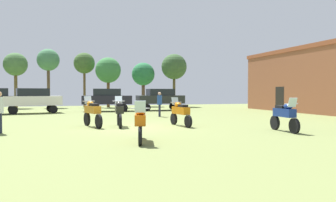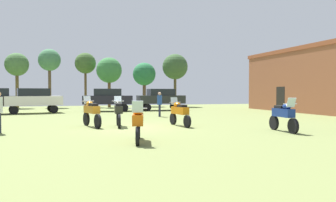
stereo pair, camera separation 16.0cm
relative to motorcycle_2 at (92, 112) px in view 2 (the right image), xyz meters
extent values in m
cube|color=olive|center=(1.79, -0.58, -0.75)|extent=(44.00, 52.00, 0.02)
cube|color=black|center=(16.82, 8.39, 0.34)|extent=(0.08, 1.20, 2.20)
cylinder|color=black|center=(-0.22, 0.73, -0.40)|extent=(0.31, 0.69, 0.68)
cylinder|color=black|center=(0.23, -0.78, -0.40)|extent=(0.31, 0.69, 0.68)
cube|color=#BE7419|center=(0.01, -0.03, 0.12)|extent=(0.73, 1.38, 0.36)
ellipsoid|color=#BE7419|center=(-0.08, 0.26, 0.40)|extent=(0.44, 0.55, 0.24)
cube|color=black|center=(0.07, -0.25, 0.36)|extent=(0.45, 0.62, 0.12)
cube|color=silver|center=(-0.17, 0.58, 0.58)|extent=(0.39, 0.25, 0.39)
cylinder|color=#B7B7BC|center=(-0.15, 0.49, 0.52)|extent=(0.60, 0.21, 0.04)
cylinder|color=black|center=(1.06, -6.11, -0.44)|extent=(0.25, 0.61, 0.60)
cylinder|color=black|center=(1.41, -4.58, -0.44)|extent=(0.25, 0.61, 0.60)
cube|color=#CF610F|center=(1.24, -5.34, 0.04)|extent=(0.64, 1.38, 0.36)
ellipsoid|color=#CF610F|center=(1.17, -5.64, 0.32)|extent=(0.42, 0.54, 0.24)
cube|color=black|center=(1.29, -5.12, 0.28)|extent=(0.41, 0.61, 0.12)
cube|color=silver|center=(1.10, -5.96, 0.50)|extent=(0.38, 0.23, 0.39)
cylinder|color=#B7B7BC|center=(1.12, -5.86, 0.44)|extent=(0.61, 0.17, 0.04)
cylinder|color=black|center=(1.35, 0.49, -0.41)|extent=(0.18, 0.68, 0.67)
cylinder|color=black|center=(1.21, -1.01, -0.41)|extent=(0.18, 0.68, 0.67)
cube|color=black|center=(1.28, -0.26, 0.11)|extent=(0.48, 1.31, 0.36)
ellipsoid|color=black|center=(1.31, 0.03, 0.39)|extent=(0.36, 0.51, 0.24)
cube|color=black|center=(1.26, -0.48, 0.35)|extent=(0.35, 0.59, 0.12)
cube|color=silver|center=(1.34, 0.35, 0.57)|extent=(0.37, 0.19, 0.39)
cylinder|color=#B7B7BC|center=(1.33, 0.25, 0.51)|extent=(0.62, 0.09, 0.04)
cylinder|color=black|center=(4.17, -0.08, -0.44)|extent=(0.20, 0.62, 0.61)
cylinder|color=black|center=(4.38, -1.66, -0.44)|extent=(0.20, 0.62, 0.61)
cube|color=#C26A0C|center=(4.27, -0.87, 0.04)|extent=(0.54, 1.40, 0.36)
ellipsoid|color=#C26A0C|center=(4.23, -0.57, 0.32)|extent=(0.38, 0.52, 0.24)
cube|color=black|center=(4.30, -1.11, 0.28)|extent=(0.37, 0.59, 0.12)
cube|color=silver|center=(4.19, -0.23, 0.50)|extent=(0.38, 0.20, 0.39)
cylinder|color=#B7B7BC|center=(4.20, -0.33, 0.44)|extent=(0.62, 0.12, 0.04)
cylinder|color=black|center=(7.74, -5.08, -0.42)|extent=(0.17, 0.65, 0.64)
cylinder|color=black|center=(7.84, -3.61, -0.42)|extent=(0.17, 0.65, 0.64)
cube|color=navy|center=(7.79, -4.34, 0.08)|extent=(0.45, 1.28, 0.36)
ellipsoid|color=navy|center=(7.77, -4.62, 0.36)|extent=(0.35, 0.50, 0.24)
cube|color=black|center=(7.81, -4.12, 0.32)|extent=(0.34, 0.58, 0.12)
cube|color=silver|center=(7.75, -4.94, 0.54)|extent=(0.37, 0.18, 0.39)
cylinder|color=#B7B7BC|center=(7.75, -4.84, 0.48)|extent=(0.62, 0.08, 0.04)
cylinder|color=black|center=(5.68, 12.33, -0.42)|extent=(0.64, 0.23, 0.64)
cylinder|color=black|center=(5.65, 13.77, -0.42)|extent=(0.64, 0.23, 0.64)
cylinder|color=black|center=(8.61, 12.39, -0.42)|extent=(0.64, 0.23, 0.64)
cylinder|color=black|center=(8.57, 13.83, -0.42)|extent=(0.64, 0.23, 0.64)
cube|color=#222626|center=(7.13, 13.08, 0.27)|extent=(4.34, 1.89, 0.75)
cube|color=black|center=(7.13, 13.08, 0.95)|extent=(2.40, 1.64, 0.61)
cylinder|color=black|center=(-5.19, 11.05, -0.42)|extent=(0.67, 0.33, 0.64)
cylinder|color=black|center=(-5.44, 12.47, -0.42)|extent=(0.67, 0.33, 0.64)
cylinder|color=black|center=(-5.12, 10.91, -0.42)|extent=(0.67, 0.35, 0.64)
cylinder|color=black|center=(-5.41, 12.32, -0.42)|extent=(0.67, 0.35, 0.64)
cylinder|color=black|center=(-2.26, 11.51, -0.42)|extent=(0.67, 0.35, 0.64)
cylinder|color=black|center=(-2.55, 12.92, -0.42)|extent=(0.67, 0.35, 0.64)
cube|color=silver|center=(-3.83, 11.91, 0.27)|extent=(4.58, 2.64, 0.75)
cube|color=black|center=(-3.83, 11.91, 0.95)|extent=(2.64, 2.03, 0.61)
cylinder|color=black|center=(0.68, 12.50, -0.42)|extent=(0.66, 0.31, 0.64)
cylinder|color=black|center=(0.87, 13.93, -0.42)|extent=(0.66, 0.31, 0.64)
cylinder|color=black|center=(3.57, 12.10, -0.42)|extent=(0.66, 0.31, 0.64)
cylinder|color=black|center=(3.77, 13.53, -0.42)|extent=(0.66, 0.31, 0.64)
cube|color=black|center=(2.22, 13.01, 0.27)|extent=(4.51, 2.37, 0.75)
cube|color=black|center=(2.22, 13.01, 0.95)|extent=(2.56, 1.89, 0.61)
cylinder|color=#23263E|center=(4.92, 5.42, -0.33)|extent=(0.14, 0.14, 0.83)
cylinder|color=#23263E|center=(4.98, 5.58, -0.33)|extent=(0.14, 0.14, 0.83)
cylinder|color=#264795|center=(4.95, 5.50, 0.41)|extent=(0.44, 0.44, 0.65)
sphere|color=tan|center=(4.95, 5.50, 0.85)|extent=(0.22, 0.22, 0.22)
cylinder|color=brown|center=(7.45, 21.66, 0.87)|extent=(0.39, 0.39, 3.22)
sphere|color=#276F3F|center=(7.45, 21.66, 3.09)|extent=(2.71, 2.71, 2.71)
cylinder|color=#4D4226|center=(10.83, 20.21, 1.26)|extent=(0.32, 0.32, 4.01)
sphere|color=#35552D|center=(10.83, 20.21, 3.93)|extent=(2.98, 2.98, 2.98)
cylinder|color=brown|center=(3.18, 20.44, 1.01)|extent=(0.33, 0.33, 3.50)
sphere|color=#38773C|center=(3.18, 20.44, 3.39)|extent=(2.83, 2.83, 2.83)
cylinder|color=brown|center=(-6.42, 21.61, 1.30)|extent=(0.33, 0.33, 4.09)
sphere|color=#446D3A|center=(-6.42, 21.61, 3.90)|extent=(2.44, 2.44, 2.44)
cylinder|color=brown|center=(-3.16, 21.91, 1.60)|extent=(0.32, 0.32, 4.70)
sphere|color=#41784D|center=(-3.16, 21.91, 4.49)|extent=(2.40, 2.40, 2.40)
cylinder|color=brown|center=(0.68, 21.90, 1.48)|extent=(0.27, 0.27, 4.44)
sphere|color=#3A5929|center=(0.68, 21.90, 4.23)|extent=(2.36, 2.36, 2.36)
camera|label=1|loc=(-1.14, -16.32, 0.98)|focal=34.96mm
camera|label=2|loc=(-0.99, -16.37, 0.98)|focal=34.96mm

